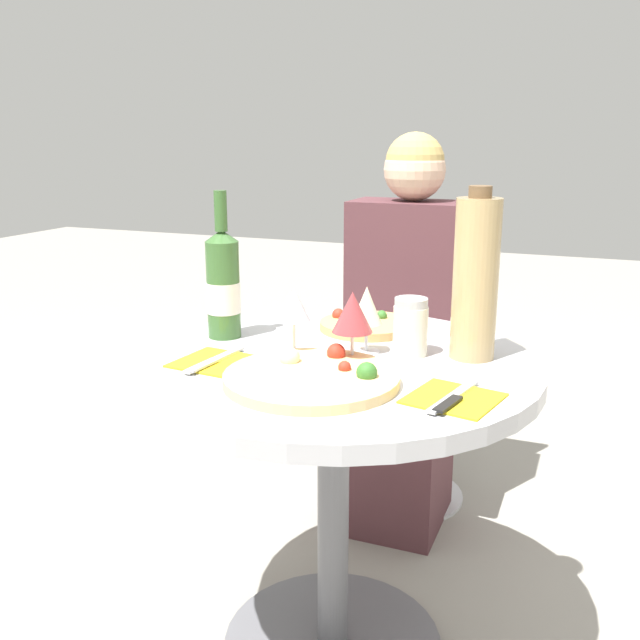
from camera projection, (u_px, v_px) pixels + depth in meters
dining_table at (334, 431)px, 1.54m from camera, size 0.86×0.86×0.71m
chair_behind_diner at (414, 361)px, 2.33m from camera, size 0.43×0.43×0.94m
seated_diner at (402, 351)px, 2.18m from camera, size 0.37×0.42×1.18m
pizza_large at (313, 377)px, 1.35m from camera, size 0.34×0.34×0.05m
pizza_small_far at (366, 325)px, 1.72m from camera, size 0.23×0.23×0.04m
wine_bottle at (223, 284)px, 1.63m from camera, size 0.08×0.08×0.34m
tall_carafe at (476, 278)px, 1.47m from camera, size 0.09×0.09×0.36m
sugar_shaker at (410, 327)px, 1.51m from camera, size 0.07×0.07×0.12m
wine_glass_front_right at (353, 313)px, 1.44m from camera, size 0.08×0.08×0.15m
wine_glass_back_right at (367, 307)px, 1.52m from camera, size 0.07×0.07×0.15m
wine_glass_front_left at (294, 306)px, 1.48m from camera, size 0.07×0.07×0.15m
place_setting_left at (214, 362)px, 1.47m from camera, size 0.16×0.19×0.01m
place_setting_right at (453, 398)px, 1.26m from camera, size 0.18×0.19×0.01m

